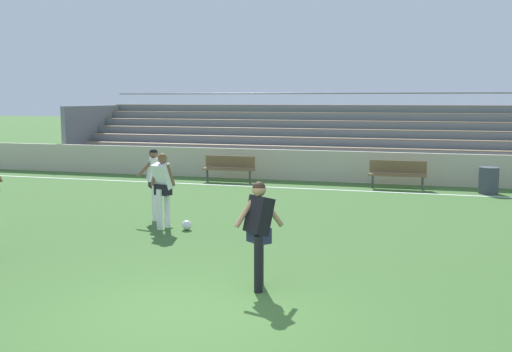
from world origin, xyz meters
TOP-DOWN VIEW (x-y plane):
  - ground_plane at (0.00, 0.00)m, footprint 160.00×160.00m
  - field_line_sideline at (0.00, 11.73)m, footprint 44.00×0.12m
  - sideline_wall at (0.00, 13.60)m, footprint 48.00×0.16m
  - bleacher_stand at (-1.86, 17.22)m, footprint 20.03×5.09m
  - bench_far_right at (2.00, 12.57)m, footprint 1.80×0.40m
  - bench_centre_sideline at (-3.71, 12.57)m, footprint 1.80×0.40m
  - trash_bin at (4.72, 12.34)m, footprint 0.59×0.59m
  - player_white_overlapping at (-2.65, 4.96)m, footprint 0.55×0.47m
  - player_white_on_ball at (-3.28, 5.81)m, footprint 0.77×0.49m
  - player_dark_wide_right at (0.58, 1.43)m, footprint 0.71×0.51m
  - soccer_ball at (-2.09, 4.94)m, footprint 0.22×0.22m

SIDE VIEW (x-z plane):
  - ground_plane at x=0.00m, z-range 0.00..0.00m
  - field_line_sideline at x=0.00m, z-range 0.00..0.01m
  - soccer_ball at x=-2.09m, z-range 0.00..0.22m
  - trash_bin at x=4.72m, z-range 0.00..0.81m
  - sideline_wall at x=0.00m, z-range 0.00..1.08m
  - bench_far_right at x=2.00m, z-range 0.10..1.00m
  - bench_centre_sideline at x=-3.71m, z-range 0.10..1.00m
  - player_dark_wide_right at x=0.58m, z-range 0.15..1.80m
  - player_white_overlapping at x=-2.65m, z-range 0.16..1.85m
  - player_white_on_ball at x=-3.28m, z-range 0.17..1.87m
  - bleacher_stand at x=-1.86m, z-range -0.22..2.93m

